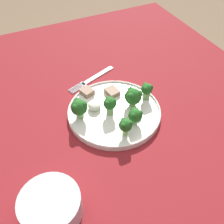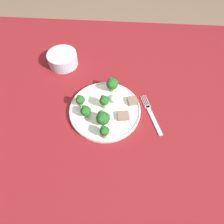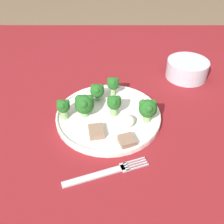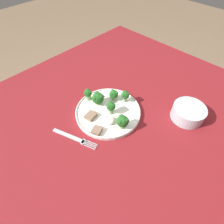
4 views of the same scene
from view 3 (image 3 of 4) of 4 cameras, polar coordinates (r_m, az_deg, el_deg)
table at (r=0.78m, az=1.56°, el=-5.55°), size 1.29×1.13×0.78m
dinner_plate at (r=0.69m, az=-0.79°, el=-0.83°), size 0.28×0.28×0.02m
fork at (r=0.57m, az=-1.42°, el=-13.09°), size 0.08×0.19×0.00m
cream_bowl at (r=0.89m, az=16.00°, el=8.92°), size 0.13×0.13×0.06m
broccoli_floret_near_rim_left at (r=0.66m, az=7.84°, el=0.77°), size 0.05×0.05×0.06m
broccoli_floret_center_left at (r=0.73m, az=-3.25°, el=4.67°), size 0.04×0.04×0.05m
broccoli_floret_back_left at (r=0.67m, az=-6.03°, el=1.75°), size 0.05×0.05×0.06m
broccoli_floret_front_left at (r=0.74m, az=0.24°, el=6.18°), size 0.04×0.04×0.06m
broccoli_floret_center_back at (r=0.67m, az=-10.54°, el=1.03°), size 0.04×0.03×0.05m
broccoli_floret_mid_cluster at (r=0.67m, az=0.46°, el=1.91°), size 0.04×0.04×0.06m
meat_slice_front_slice at (r=0.63m, az=-3.43°, el=-4.25°), size 0.05×0.04×0.02m
meat_slice_middle_slice at (r=0.61m, az=3.25°, el=-6.33°), size 0.05×0.04×0.02m
sauce_dollop at (r=0.66m, az=3.34°, el=-1.88°), size 0.04×0.04×0.02m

